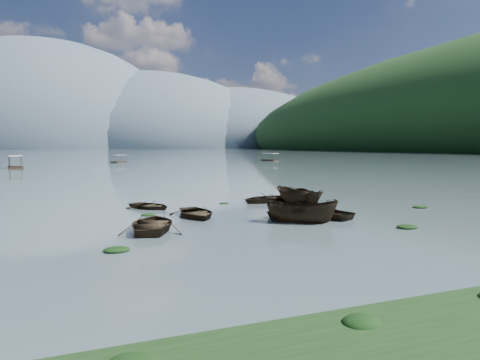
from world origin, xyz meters
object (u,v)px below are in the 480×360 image
object	(u,v)px
pontoon_left	(16,168)
pontoon_centre	(119,162)
rowboat_0	(196,217)
rowboat_3	(318,216)

from	to	relation	value
pontoon_left	pontoon_centre	xyz separation A→B (m)	(24.14, 26.15, 0.00)
rowboat_0	pontoon_left	bearing A→B (deg)	102.96
rowboat_0	pontoon_left	world-z (taller)	pontoon_left
rowboat_3	pontoon_centre	xyz separation A→B (m)	(-2.79, 104.34, 0.00)
rowboat_3	pontoon_left	distance (m)	82.70
rowboat_0	pontoon_centre	distance (m)	101.53
rowboat_0	pontoon_centre	world-z (taller)	pontoon_centre
pontoon_centre	rowboat_3	bearing A→B (deg)	-49.21
rowboat_0	rowboat_3	size ratio (longest dim) A/B	0.88
rowboat_0	pontoon_centre	size ratio (longest dim) A/B	0.84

